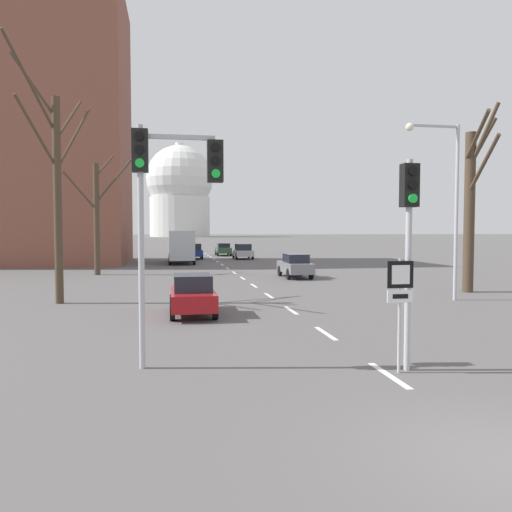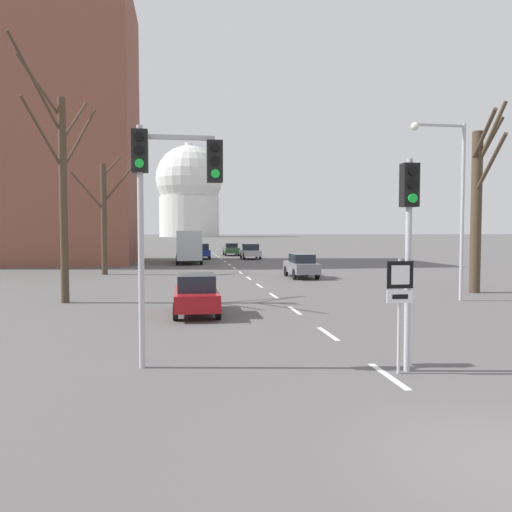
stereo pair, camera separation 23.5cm
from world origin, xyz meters
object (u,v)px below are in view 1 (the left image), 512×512
object	(u,v)px
sedan_near_left	(193,294)
delivery_truck	(181,246)
traffic_signal_near_left	(166,185)
sedan_mid_centre	(193,251)
street_lamp_right	(447,191)
traffic_signal_centre_tall	(409,224)
sedan_far_left	(295,265)
route_sign_post	(400,295)
sedan_far_right	(243,251)
sedan_near_right	(223,249)

from	to	relation	value
sedan_near_left	delivery_truck	size ratio (longest dim) A/B	0.53
sedan_near_left	delivery_truck	xyz separation A→B (m)	(0.22, 29.67, 0.93)
traffic_signal_near_left	sedan_mid_centre	bearing A→B (deg)	86.67
street_lamp_right	sedan_near_left	world-z (taller)	street_lamp_right
sedan_mid_centre	delivery_truck	bearing A→B (deg)	-101.19
traffic_signal_centre_tall	sedan_far_left	world-z (taller)	traffic_signal_centre_tall
route_sign_post	street_lamp_right	world-z (taller)	street_lamp_right
sedan_far_left	sedan_far_right	size ratio (longest dim) A/B	1.00
sedan_near_right	sedan_far_left	world-z (taller)	sedan_far_left
street_lamp_right	delivery_truck	bearing A→B (deg)	112.05
traffic_signal_centre_tall	traffic_signal_near_left	bearing A→B (deg)	167.70
traffic_signal_near_left	sedan_far_left	bearing A→B (deg)	68.28
delivery_truck	sedan_far_right	bearing A→B (deg)	42.69
traffic_signal_near_left	sedan_near_left	xyz separation A→B (m)	(0.88, 7.16, -3.43)
traffic_signal_centre_tall	traffic_signal_near_left	size ratio (longest dim) A/B	0.86
traffic_signal_centre_tall	sedan_far_left	bearing A→B (deg)	82.33
traffic_signal_centre_tall	sedan_near_left	distance (m)	9.79
traffic_signal_near_left	street_lamp_right	size ratio (longest dim) A/B	0.70
sedan_far_left	sedan_mid_centre	bearing A→B (deg)	103.79
sedan_near_right	sedan_far_right	xyz separation A→B (m)	(1.37, -8.00, 0.04)
traffic_signal_centre_tall	sedan_far_left	distance (m)	22.39
street_lamp_right	sedan_far_left	bearing A→B (deg)	108.80
traffic_signal_centre_tall	route_sign_post	bearing A→B (deg)	-147.64
route_sign_post	sedan_far_right	size ratio (longest dim) A/B	0.60
traffic_signal_near_left	sedan_far_right	distance (m)	44.05
traffic_signal_near_left	sedan_mid_centre	world-z (taller)	traffic_signal_near_left
traffic_signal_near_left	street_lamp_right	xyz separation A→B (m)	(12.32, 9.13, 0.72)
street_lamp_right	delivery_truck	distance (m)	30.07
traffic_signal_near_left	sedan_far_left	world-z (taller)	traffic_signal_near_left
sedan_far_left	delivery_truck	bearing A→B (deg)	114.35
sedan_far_left	delivery_truck	size ratio (longest dim) A/B	0.58
sedan_near_right	sedan_far_right	bearing A→B (deg)	-80.26
route_sign_post	delivery_truck	size ratio (longest dim) A/B	0.35
traffic_signal_centre_tall	street_lamp_right	distance (m)	12.54
sedan_mid_centre	sedan_far_right	distance (m)	5.53
traffic_signal_centre_tall	sedan_near_left	bearing A→B (deg)	118.20
street_lamp_right	sedan_near_right	bearing A→B (deg)	97.73
sedan_near_left	sedan_near_right	xyz separation A→B (m)	(5.73, 44.03, 0.05)
sedan_mid_centre	sedan_near_right	bearing A→B (deg)	59.67
traffic_signal_centre_tall	route_sign_post	distance (m)	1.62
traffic_signal_near_left	sedan_near_left	bearing A→B (deg)	82.97
sedan_near_left	sedan_near_right	size ratio (longest dim) A/B	0.83
traffic_signal_near_left	street_lamp_right	bearing A→B (deg)	36.52
traffic_signal_centre_tall	sedan_far_left	xyz separation A→B (m)	(2.97, 22.05, -2.50)
route_sign_post	sedan_near_left	bearing A→B (deg)	116.24
traffic_signal_near_left	sedan_far_right	world-z (taller)	traffic_signal_near_left
traffic_signal_centre_tall	sedan_near_right	distance (m)	52.43
sedan_near_left	route_sign_post	bearing A→B (deg)	-63.76
traffic_signal_near_left	delivery_truck	xyz separation A→B (m)	(1.10, 36.83, -2.50)
traffic_signal_centre_tall	route_sign_post	world-z (taller)	traffic_signal_centre_tall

